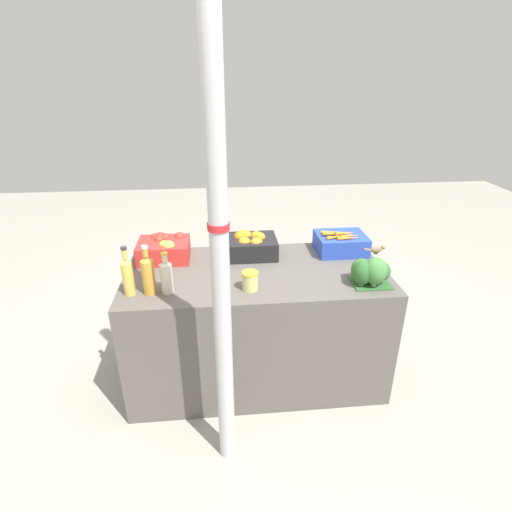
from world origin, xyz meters
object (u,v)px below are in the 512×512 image
Objects in this scene: juice_bottle_golden at (128,275)px; pickle_jar at (250,281)px; broccoli_pile at (370,272)px; juice_bottle_cloudy at (166,276)px; orange_crate at (251,245)px; carrot_crate at (341,243)px; support_pole at (220,251)px; juice_bottle_amber at (148,274)px; apple_crate at (164,248)px; sparrow_bird at (377,249)px.

juice_bottle_golden is 0.68m from pickle_jar.
juice_bottle_cloudy is at bearing 178.55° from broccoli_pile.
carrot_crate reaches higher than orange_crate.
juice_bottle_amber is at bearing 132.64° from support_pole.
juice_bottle_amber is (-0.40, 0.44, -0.31)m from support_pole.
juice_bottle_golden reaches higher than broccoli_pile.
juice_bottle_golden is (-0.14, -0.47, 0.05)m from apple_crate.
carrot_crate is 1.15× the size of juice_bottle_amber.
carrot_crate is 0.49m from broccoli_pile.
sparrow_bird is at bearing 1.53° from pickle_jar.
pickle_jar is 0.81× the size of sparrow_bird.
pickle_jar is (0.47, -0.01, -0.05)m from juice_bottle_cloudy.
pickle_jar is (-0.67, -0.47, -0.01)m from carrot_crate.
juice_bottle_golden is 0.21m from juice_bottle_cloudy.
juice_bottle_cloudy is (-1.17, 0.03, 0.02)m from broccoli_pile.
juice_bottle_amber reaches higher than juice_bottle_golden.
support_pole is at bearing -40.35° from juice_bottle_golden.
juice_bottle_amber is (-1.27, 0.03, 0.03)m from broccoli_pile.
juice_bottle_golden is at bearing -106.94° from apple_crate.
juice_bottle_golden is at bearing 178.85° from pickle_jar.
juice_bottle_cloudy is 0.47m from pickle_jar.
sparrow_bird is (0.69, -0.45, 0.14)m from orange_crate.
pickle_jar is (-0.70, 0.02, -0.03)m from broccoli_pile.
juice_bottle_amber is (-0.03, -0.47, 0.05)m from apple_crate.
broccoli_pile is (0.86, 0.41, -0.35)m from support_pole.
pickle_jar is at bearing -1.15° from juice_bottle_golden.
juice_bottle_cloudy is at bearing 0.00° from juice_bottle_amber.
orange_crate is at bearing 32.43° from juice_bottle_golden.
pickle_jar is at bearing 178.69° from broccoli_pile.
juice_bottle_cloudy reaches higher than sparrow_bird.
support_pole is 7.37× the size of apple_crate.
support_pole is 1.28m from carrot_crate.
juice_bottle_amber is at bearing 178.62° from pickle_jar.
support_pole is 0.63m from juice_bottle_cloudy.
apple_crate is 1.16× the size of juice_bottle_golden.
sparrow_bird is at bearing -19.97° from apple_crate.
juice_bottle_cloudy is (0.21, 0.00, -0.02)m from juice_bottle_golden.
orange_crate is at bearing 41.79° from juice_bottle_cloudy.
broccoli_pile is (1.23, -0.50, 0.01)m from apple_crate.
support_pole is 9.97× the size of juice_bottle_cloudy.
carrot_crate is 1.35× the size of juice_bottle_cloudy.
juice_bottle_cloudy is 2.24× the size of pickle_jar.
pickle_jar is 0.75m from sparrow_bird.
juice_bottle_cloudy is at bearing 0.00° from juice_bottle_golden.
carrot_crate is at bearing 94.21° from sparrow_bird.
juice_bottle_golden is at bearing 139.65° from support_pole.
juice_bottle_golden is at bearing 180.00° from juice_bottle_cloudy.
orange_crate is 0.82m from broccoli_pile.
carrot_crate is at bearing 35.03° from pickle_jar.
support_pole reaches higher than sparrow_bird.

